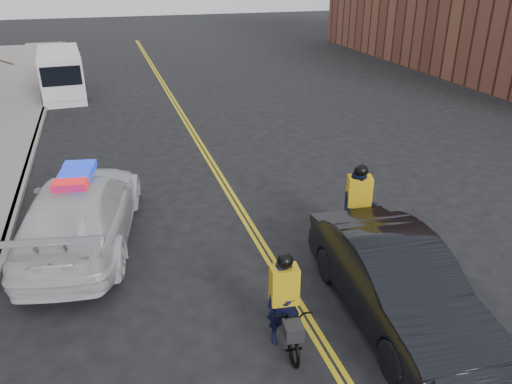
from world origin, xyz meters
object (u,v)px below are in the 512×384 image
Objects in this scene: cyclist_far at (357,214)px; police_cruiser at (81,211)px; cargo_van at (62,75)px; dark_sedan at (396,283)px; cyclist_near at (284,312)px.

police_cruiser is at bearing 178.39° from cyclist_far.
cargo_van is 19.29m from cyclist_far.
police_cruiser is 2.87× the size of cyclist_far.
dark_sedan is 2.80m from cyclist_far.
dark_sedan is 2.30× the size of cyclist_far.
dark_sedan is 21.65m from cargo_van.
cargo_van is at bearing -76.23° from police_cruiser.
dark_sedan is 2.26m from cyclist_near.
cyclist_far is at bearing 49.62° from cyclist_near.
cyclist_near is at bearing -177.81° from dark_sedan.
cyclist_far is at bearing 80.42° from dark_sedan.
dark_sedan is 0.90× the size of cargo_van.
cargo_van is (-1.10, 15.74, 0.24)m from police_cruiser.
cargo_van reaches higher than cyclist_far.
police_cruiser is 5.92m from cyclist_near.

